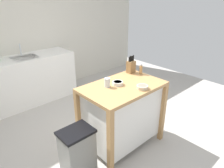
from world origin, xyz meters
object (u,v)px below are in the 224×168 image
at_px(bowl_ceramic_small, 142,87).
at_px(sink_faucet, 20,50).
at_px(bowl_stoneware_deep, 118,83).
at_px(kitchen_island, 122,113).
at_px(pepper_grinder, 141,69).
at_px(knife_block, 131,66).
at_px(trash_bin, 78,154).
at_px(drinking_cup, 107,82).

distance_m(bowl_ceramic_small, sink_faucet, 2.51).
xyz_separation_m(bowl_stoneware_deep, sink_faucet, (-0.37, 2.18, 0.07)).
height_order(kitchen_island, pepper_grinder, pepper_grinder).
relative_size(knife_block, bowl_stoneware_deep, 1.92).
bearing_deg(knife_block, bowl_stoneware_deep, -157.53).
height_order(knife_block, sink_faucet, knife_block).
xyz_separation_m(trash_bin, sink_faucet, (0.35, 2.29, 0.69)).
bearing_deg(pepper_grinder, bowl_stoneware_deep, -174.88).
height_order(kitchen_island, sink_faucet, sink_faucet).
bearing_deg(pepper_grinder, bowl_ceramic_small, -137.79).
relative_size(bowl_stoneware_deep, sink_faucet, 0.59).
height_order(knife_block, bowl_stoneware_deep, knife_block).
xyz_separation_m(kitchen_island, bowl_ceramic_small, (0.10, -0.23, 0.42)).
height_order(bowl_stoneware_deep, drinking_cup, drinking_cup).
xyz_separation_m(knife_block, bowl_stoneware_deep, (-0.44, -0.18, -0.07)).
relative_size(kitchen_island, bowl_ceramic_small, 7.56).
relative_size(drinking_cup, trash_bin, 0.18).
height_order(pepper_grinder, trash_bin, pepper_grinder).
xyz_separation_m(kitchen_island, knife_block, (0.40, 0.23, 0.49)).
xyz_separation_m(bowl_stoneware_deep, bowl_ceramic_small, (0.14, -0.28, -0.00)).
distance_m(kitchen_island, bowl_ceramic_small, 0.49).
xyz_separation_m(knife_block, sink_faucet, (-0.81, 2.00, 0.00)).
xyz_separation_m(knife_block, pepper_grinder, (0.06, -0.14, -0.02)).
distance_m(bowl_ceramic_small, trash_bin, 1.07).
relative_size(knife_block, drinking_cup, 2.19).
bearing_deg(knife_block, sink_faucet, 112.00).
bearing_deg(drinking_cup, knife_block, 13.42).
bearing_deg(knife_block, drinking_cup, -166.58).
bearing_deg(drinking_cup, trash_bin, -165.16).
bearing_deg(trash_bin, bowl_ceramic_small, -11.39).
xyz_separation_m(bowl_stoneware_deep, drinking_cup, (-0.13, 0.04, 0.03)).
distance_m(pepper_grinder, sink_faucet, 2.30).
distance_m(pepper_grinder, trash_bin, 1.39).
bearing_deg(bowl_stoneware_deep, pepper_grinder, 5.12).
bearing_deg(drinking_cup, sink_faucet, 96.24).
relative_size(bowl_ceramic_small, drinking_cup, 1.21).
xyz_separation_m(kitchen_island, drinking_cup, (-0.17, 0.10, 0.46)).
distance_m(knife_block, pepper_grinder, 0.15).
distance_m(drinking_cup, pepper_grinder, 0.63).
bearing_deg(pepper_grinder, drinking_cup, 179.95).
bearing_deg(drinking_cup, bowl_ceramic_small, -50.57).
bearing_deg(sink_faucet, drinking_cup, -83.76).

